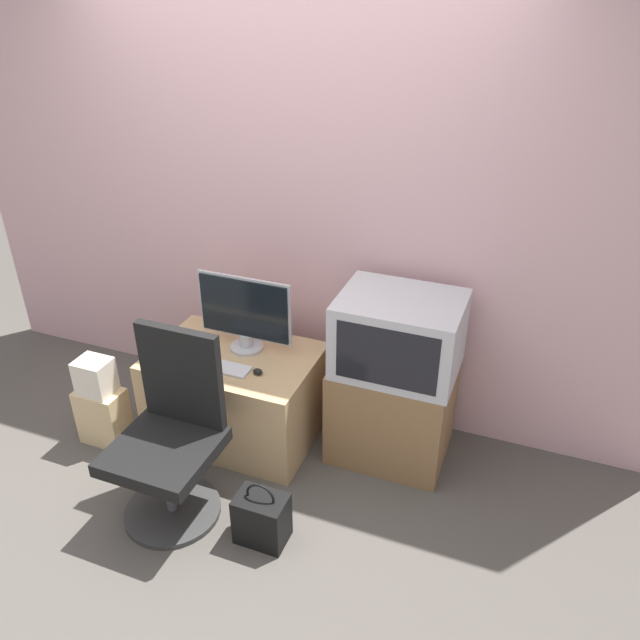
% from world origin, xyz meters
% --- Properties ---
extents(ground_plane, '(12.00, 12.00, 0.00)m').
position_xyz_m(ground_plane, '(0.00, 0.00, 0.00)').
color(ground_plane, '#4C4742').
extents(wall_back, '(4.40, 0.05, 2.60)m').
position_xyz_m(wall_back, '(0.00, 1.32, 1.30)').
color(wall_back, '#CC9EA3').
rests_on(wall_back, ground_plane).
extents(desk, '(0.92, 0.64, 0.54)m').
position_xyz_m(desk, '(-0.15, 0.81, 0.27)').
color(desk, tan).
rests_on(desk, ground_plane).
extents(side_stand, '(0.63, 0.52, 0.57)m').
position_xyz_m(side_stand, '(0.74, 0.99, 0.29)').
color(side_stand, olive).
rests_on(side_stand, ground_plane).
extents(main_monitor, '(0.56, 0.19, 0.45)m').
position_xyz_m(main_monitor, '(-0.11, 0.91, 0.77)').
color(main_monitor, '#B2B2B7').
rests_on(main_monitor, desk).
extents(keyboard, '(0.32, 0.11, 0.01)m').
position_xyz_m(keyboard, '(-0.14, 0.67, 0.55)').
color(keyboard, silver).
rests_on(keyboard, desk).
extents(mouse, '(0.06, 0.04, 0.03)m').
position_xyz_m(mouse, '(0.07, 0.69, 0.56)').
color(mouse, black).
rests_on(mouse, desk).
extents(crt_tv, '(0.63, 0.49, 0.41)m').
position_xyz_m(crt_tv, '(0.75, 0.97, 0.78)').
color(crt_tv, '#B7B7BC').
rests_on(crt_tv, side_stand).
extents(office_chair, '(0.49, 0.49, 0.97)m').
position_xyz_m(office_chair, '(-0.16, 0.18, 0.42)').
color(office_chair, '#333333').
rests_on(office_chair, ground_plane).
extents(cardboard_box_lower, '(0.27, 0.17, 0.34)m').
position_xyz_m(cardboard_box_lower, '(-0.84, 0.47, 0.17)').
color(cardboard_box_lower, '#D1B27F').
rests_on(cardboard_box_lower, ground_plane).
extents(cardboard_box_upper, '(0.19, 0.16, 0.21)m').
position_xyz_m(cardboard_box_upper, '(-0.84, 0.47, 0.45)').
color(cardboard_box_upper, beige).
rests_on(cardboard_box_upper, cardboard_box_lower).
extents(handbag, '(0.25, 0.17, 0.35)m').
position_xyz_m(handbag, '(0.34, 0.13, 0.13)').
color(handbag, black).
rests_on(handbag, ground_plane).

